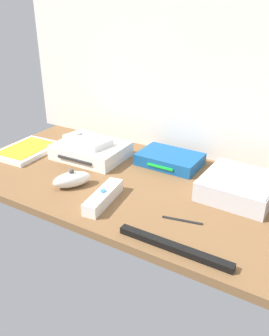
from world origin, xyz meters
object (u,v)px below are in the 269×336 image
(network_router, at_px, (170,159))
(remote_wand, at_px, (103,197))
(game_console, at_px, (91,151))
(game_case, at_px, (27,150))
(stylus_pen, at_px, (182,219))
(remote_nunchuk, at_px, (72,179))
(sensor_bar, at_px, (174,247))
(remote_classic_pad, at_px, (88,140))
(mini_computer, at_px, (239,186))

(network_router, relative_size, remote_wand, 1.19)
(game_console, bearing_deg, game_case, -160.80)
(game_console, xyz_separation_m, stylus_pen, (0.38, -0.17, -0.02))
(game_case, height_order, remote_nunchuk, remote_nunchuk)
(sensor_bar, height_order, stylus_pen, sensor_bar)
(game_console, distance_m, remote_wand, 0.28)
(remote_classic_pad, distance_m, stylus_pen, 0.43)
(network_router, height_order, remote_wand, same)
(remote_wand, xyz_separation_m, stylus_pen, (0.19, 0.03, -0.01))
(remote_classic_pad, bearing_deg, stylus_pen, -13.55)
(remote_wand, distance_m, remote_nunchuk, 0.12)
(game_case, xyz_separation_m, stylus_pen, (0.58, -0.10, -0.00))
(remote_nunchuk, xyz_separation_m, stylus_pen, (0.31, 0.00, -0.02))
(remote_classic_pad, distance_m, sensor_bar, 0.51)
(mini_computer, height_order, remote_wand, mini_computer)
(mini_computer, bearing_deg, remote_nunchuk, -155.34)
(mini_computer, height_order, remote_classic_pad, remote_classic_pad)
(mini_computer, distance_m, game_case, 0.66)
(mini_computer, xyz_separation_m, remote_nunchuk, (-0.38, -0.18, -0.01))
(game_console, distance_m, remote_classic_pad, 0.03)
(game_console, height_order, remote_wand, game_console)
(game_console, distance_m, network_router, 0.24)
(game_console, relative_size, remote_classic_pad, 1.38)
(network_router, bearing_deg, remote_classic_pad, -161.95)
(game_console, xyz_separation_m, sensor_bar, (0.41, -0.27, -0.01))
(mini_computer, height_order, game_case, mini_computer)
(mini_computer, height_order, sensor_bar, mini_computer)
(game_console, relative_size, sensor_bar, 0.90)
(stylus_pen, bearing_deg, remote_wand, -172.11)
(game_console, height_order, remote_classic_pad, remote_classic_pad)
(remote_nunchuk, distance_m, remote_classic_pad, 0.20)
(network_router, xyz_separation_m, remote_classic_pad, (-0.24, -0.08, 0.04))
(remote_wand, bearing_deg, remote_classic_pad, 126.64)
(game_console, xyz_separation_m, remote_classic_pad, (-0.01, 0.00, 0.03))
(mini_computer, bearing_deg, game_console, -179.99)
(game_console, distance_m, stylus_pen, 0.42)
(game_case, bearing_deg, network_router, 16.81)
(game_case, relative_size, stylus_pen, 2.18)
(mini_computer, bearing_deg, sensor_bar, -99.38)
(sensor_bar, bearing_deg, game_case, 162.31)
(sensor_bar, bearing_deg, stylus_pen, 105.32)
(remote_wand, bearing_deg, network_router, 72.96)
(network_router, bearing_deg, remote_nunchuk, -121.47)
(network_router, height_order, remote_nunchuk, remote_nunchuk)
(remote_wand, distance_m, remote_classic_pad, 0.29)
(mini_computer, relative_size, remote_wand, 1.16)
(network_router, xyz_separation_m, remote_wand, (-0.04, -0.28, -0.00))
(remote_wand, xyz_separation_m, remote_classic_pad, (-0.20, 0.20, 0.04))
(remote_wand, bearing_deg, sensor_bar, -27.04)
(remote_nunchuk, distance_m, stylus_pen, 0.31)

